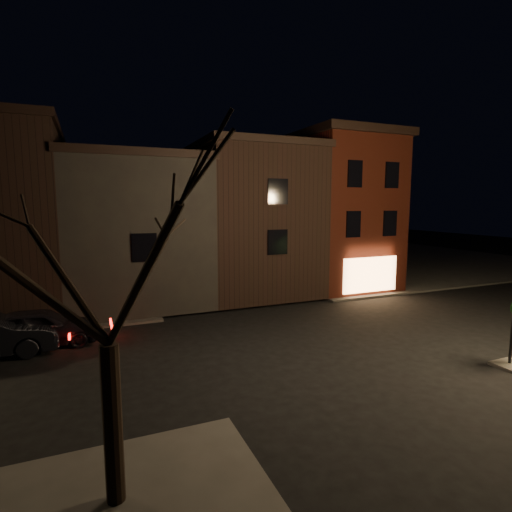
{
  "coord_description": "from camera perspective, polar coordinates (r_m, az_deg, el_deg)",
  "views": [
    {
      "loc": [
        -8.24,
        -14.58,
        5.83
      ],
      "look_at": [
        -0.42,
        4.01,
        3.2
      ],
      "focal_mm": 28.0,
      "sensor_mm": 36.0,
      "label": 1
    }
  ],
  "objects": [
    {
      "name": "bare_tree_left",
      "position": [
        7.6,
        -21.03,
        3.92
      ],
      "size": [
        5.6,
        5.6,
        7.5
      ],
      "color": "black",
      "rests_on": "sidewalk_near_left"
    },
    {
      "name": "parked_car_a",
      "position": [
        18.92,
        -28.52,
        -8.94
      ],
      "size": [
        4.72,
        2.05,
        1.58
      ],
      "primitive_type": "imported",
      "rotation": [
        0.0,
        0.0,
        1.53
      ],
      "color": "black",
      "rests_on": "ground"
    },
    {
      "name": "corner_building",
      "position": [
        29.03,
        11.28,
        6.44
      ],
      "size": [
        6.5,
        8.5,
        10.5
      ],
      "color": "#4A170D",
      "rests_on": "ground"
    },
    {
      "name": "row_building_b",
      "position": [
        25.25,
        -17.15,
        3.7
      ],
      "size": [
        7.8,
        10.3,
        8.4
      ],
      "color": "black",
      "rests_on": "ground"
    },
    {
      "name": "sidewalk_far_right",
      "position": [
        45.02,
        16.28,
        -0.23
      ],
      "size": [
        30.0,
        30.0,
        0.12
      ],
      "primitive_type": "cube",
      "color": "#2D2B28",
      "rests_on": "ground"
    },
    {
      "name": "ground",
      "position": [
        17.74,
        6.42,
        -11.81
      ],
      "size": [
        120.0,
        120.0,
        0.0
      ],
      "primitive_type": "plane",
      "color": "black",
      "rests_on": "ground"
    },
    {
      "name": "row_building_a",
      "position": [
        26.93,
        -1.6,
        5.31
      ],
      "size": [
        7.3,
        10.3,
        9.4
      ],
      "color": "black",
      "rests_on": "ground"
    }
  ]
}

